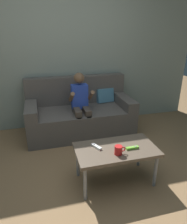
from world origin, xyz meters
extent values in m
plane|color=olive|center=(0.00, 0.00, 0.00)|extent=(9.62, 9.62, 0.00)
cube|color=gray|center=(0.00, 1.85, 1.25)|extent=(4.81, 0.05, 2.50)
cube|color=#56514C|center=(0.22, 1.40, 0.21)|extent=(1.68, 0.80, 0.42)
cube|color=#56514C|center=(0.22, 1.72, 0.65)|extent=(1.68, 0.16, 0.47)
cube|color=#56514C|center=(-0.53, 1.40, 0.49)|extent=(0.18, 0.80, 0.15)
cube|color=#56514C|center=(0.98, 1.40, 0.49)|extent=(0.18, 0.80, 0.15)
cube|color=teal|center=(0.72, 1.64, 0.53)|extent=(0.31, 0.20, 0.25)
cylinder|color=#4C4238|center=(0.14, 1.05, 0.21)|extent=(0.08, 0.08, 0.42)
cylinder|color=#4C4238|center=(0.29, 1.05, 0.21)|extent=(0.08, 0.08, 0.42)
cube|color=#4C4238|center=(0.14, 1.21, 0.45)|extent=(0.09, 0.31, 0.09)
cube|color=#4C4238|center=(0.29, 1.21, 0.45)|extent=(0.09, 0.31, 0.09)
cube|color=blue|center=(0.21, 1.36, 0.64)|extent=(0.25, 0.15, 0.38)
cylinder|color=brown|center=(0.07, 1.22, 0.69)|extent=(0.06, 0.27, 0.22)
cylinder|color=brown|center=(0.36, 1.22, 0.69)|extent=(0.06, 0.27, 0.22)
sphere|color=brown|center=(0.21, 1.36, 0.93)|extent=(0.16, 0.16, 0.16)
cube|color=brown|center=(0.36, 0.12, 0.41)|extent=(0.88, 0.49, 0.04)
cylinder|color=gray|center=(-0.03, -0.07, 0.20)|extent=(0.04, 0.04, 0.39)
cylinder|color=gray|center=(0.75, -0.07, 0.20)|extent=(0.04, 0.04, 0.39)
cylinder|color=gray|center=(-0.03, 0.31, 0.20)|extent=(0.04, 0.04, 0.39)
cylinder|color=gray|center=(0.75, 0.31, 0.20)|extent=(0.04, 0.04, 0.39)
cube|color=#72C638|center=(0.52, 0.06, 0.44)|extent=(0.14, 0.04, 0.02)
cylinder|color=#99999E|center=(0.56, 0.06, 0.45)|extent=(0.02, 0.02, 0.00)
cylinder|color=silver|center=(0.52, 0.06, 0.45)|extent=(0.01, 0.01, 0.00)
cylinder|color=silver|center=(0.50, 0.06, 0.45)|extent=(0.01, 0.01, 0.00)
cube|color=white|center=(0.16, 0.19, 0.44)|extent=(0.09, 0.14, 0.02)
cylinder|color=#99999E|center=(0.14, 0.22, 0.45)|extent=(0.02, 0.02, 0.00)
cylinder|color=silver|center=(0.16, 0.19, 0.45)|extent=(0.01, 0.01, 0.00)
cylinder|color=silver|center=(0.16, 0.17, 0.45)|extent=(0.01, 0.01, 0.00)
cylinder|color=red|center=(0.34, 0.01, 0.48)|extent=(0.08, 0.08, 0.10)
torus|color=red|center=(0.39, 0.01, 0.48)|extent=(0.06, 0.01, 0.06)
camera|label=1|loc=(-0.38, -1.70, 1.64)|focal=33.58mm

